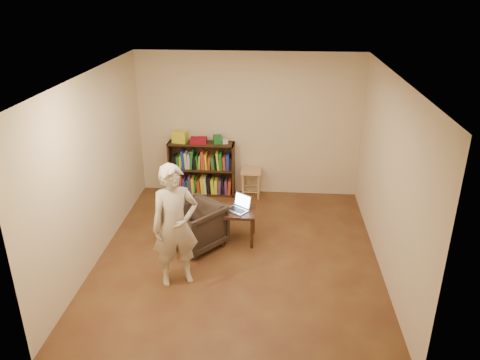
# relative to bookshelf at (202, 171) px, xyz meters

# --- Properties ---
(floor) EXTENTS (4.50, 4.50, 0.00)m
(floor) POSITION_rel_bookshelf_xyz_m (0.85, -2.09, -0.44)
(floor) COLOR #4B2318
(floor) RESTS_ON ground
(ceiling) EXTENTS (4.50, 4.50, 0.00)m
(ceiling) POSITION_rel_bookshelf_xyz_m (0.85, -2.09, 2.16)
(ceiling) COLOR silver
(ceiling) RESTS_ON wall_back
(wall_back) EXTENTS (4.00, 0.00, 4.00)m
(wall_back) POSITION_rel_bookshelf_xyz_m (0.85, 0.16, 0.86)
(wall_back) COLOR beige
(wall_back) RESTS_ON floor
(wall_left) EXTENTS (0.00, 4.50, 4.50)m
(wall_left) POSITION_rel_bookshelf_xyz_m (-1.15, -2.09, 0.86)
(wall_left) COLOR beige
(wall_left) RESTS_ON floor
(wall_right) EXTENTS (0.00, 4.50, 4.50)m
(wall_right) POSITION_rel_bookshelf_xyz_m (2.85, -2.09, 0.86)
(wall_right) COLOR beige
(wall_right) RESTS_ON floor
(bookshelf) EXTENTS (1.20, 0.30, 1.00)m
(bookshelf) POSITION_rel_bookshelf_xyz_m (0.00, 0.00, 0.00)
(bookshelf) COLOR black
(bookshelf) RESTS_ON floor
(box_yellow) EXTENTS (0.27, 0.21, 0.20)m
(box_yellow) POSITION_rel_bookshelf_xyz_m (-0.38, -0.01, 0.66)
(box_yellow) COLOR yellow
(box_yellow) RESTS_ON bookshelf
(red_cloth) EXTENTS (0.30, 0.23, 0.10)m
(red_cloth) POSITION_rel_bookshelf_xyz_m (-0.04, -0.03, 0.61)
(red_cloth) COLOR maroon
(red_cloth) RESTS_ON bookshelf
(box_green) EXTENTS (0.18, 0.18, 0.15)m
(box_green) POSITION_rel_bookshelf_xyz_m (0.30, -0.01, 0.63)
(box_green) COLOR #1B6628
(box_green) RESTS_ON bookshelf
(box_white) EXTENTS (0.10, 0.10, 0.08)m
(box_white) POSITION_rel_bookshelf_xyz_m (0.44, -0.00, 0.60)
(box_white) COLOR silver
(box_white) RESTS_ON bookshelf
(stool) EXTENTS (0.36, 0.36, 0.52)m
(stool) POSITION_rel_bookshelf_xyz_m (0.91, -0.06, -0.02)
(stool) COLOR tan
(stool) RESTS_ON floor
(armchair) EXTENTS (1.02, 1.03, 0.67)m
(armchair) POSITION_rel_bookshelf_xyz_m (0.19, -1.88, -0.10)
(armchair) COLOR #332922
(armchair) RESTS_ON floor
(side_table) EXTENTS (0.50, 0.50, 0.51)m
(side_table) POSITION_rel_bookshelf_xyz_m (0.81, -1.67, -0.01)
(side_table) COLOR black
(side_table) RESTS_ON floor
(laptop) EXTENTS (0.41, 0.40, 0.23)m
(laptop) POSITION_rel_bookshelf_xyz_m (0.83, -1.64, 0.13)
(laptop) COLOR #BBBABF
(laptop) RESTS_ON side_table
(person) EXTENTS (0.71, 0.60, 1.65)m
(person) POSITION_rel_bookshelf_xyz_m (0.10, -2.78, 0.39)
(person) COLOR beige
(person) RESTS_ON floor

